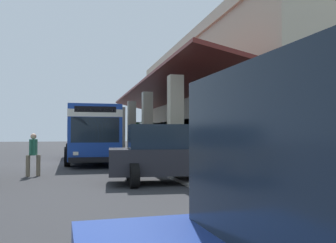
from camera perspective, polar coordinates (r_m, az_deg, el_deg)
ground at (r=22.66m, az=3.40°, el=-6.12°), size 120.00×120.00×0.00m
curb_strip at (r=23.39m, az=-5.01°, el=-5.84°), size 28.85×0.50×0.12m
plaza_building at (r=26.68m, az=15.94°, el=3.02°), size 24.34×16.58×7.84m
transit_bus at (r=23.17m, az=-12.07°, el=-1.40°), size 11.25×2.96×3.34m
parked_suv_charcoal at (r=12.53m, az=1.76°, el=-4.88°), size 2.98×4.95×1.97m
pedestrian at (r=15.33m, az=-20.17°, el=-4.51°), size 0.66×0.53×1.68m
potted_palm at (r=28.68m, az=-4.17°, el=-3.82°), size 1.47×1.77×2.64m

